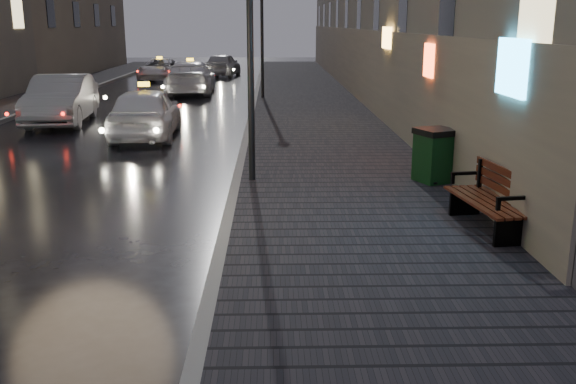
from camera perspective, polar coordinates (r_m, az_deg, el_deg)
name	(u,v)px	position (r m, az deg, el deg)	size (l,w,h in m)	color
ground	(95,301)	(8.76, -16.75, -9.28)	(120.00, 120.00, 0.00)	black
sidewalk	(308,101)	(28.95, 1.81, 8.06)	(4.60, 58.00, 0.15)	black
curb	(255,102)	(28.92, -2.99, 8.04)	(0.20, 58.00, 0.15)	slate
sidewalk_far	(24,102)	(30.93, -22.41, 7.39)	(2.40, 58.00, 0.15)	black
curb_far	(54,102)	(30.49, -20.11, 7.52)	(0.20, 58.00, 0.15)	slate
lamp_near	(250,22)	(13.71, -3.40, 14.82)	(0.36, 0.36, 5.28)	black
lamp_far	(262,22)	(29.71, -2.33, 14.82)	(0.36, 0.36, 5.28)	black
bench	(492,199)	(11.10, 17.70, -0.59)	(0.97, 2.10, 1.03)	black
trash_bin	(435,155)	(14.16, 12.95, 3.25)	(0.99, 0.99, 1.15)	black
taxi_near	(145,112)	(20.47, -12.56, 6.93)	(1.88, 4.67, 1.59)	white
car_left_mid	(61,100)	(24.31, -19.53, 7.76)	(1.79, 5.14, 1.69)	gray
taxi_mid	(191,77)	(33.08, -8.64, 10.04)	(2.28, 5.61, 1.63)	silver
taxi_far	(160,69)	(41.62, -11.32, 10.65)	(2.17, 4.71, 1.31)	silver
car_far	(223,65)	(43.56, -5.83, 11.18)	(1.82, 4.52, 1.54)	gray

